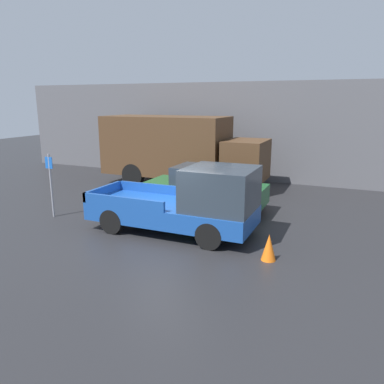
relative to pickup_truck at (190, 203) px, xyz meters
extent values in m
plane|color=#232326|center=(-0.41, -0.47, -0.98)|extent=(60.00, 60.00, 0.00)
cube|color=#56565B|center=(-0.41, 8.58, 1.47)|extent=(28.00, 0.15, 4.91)
cube|color=#194799|center=(-0.61, 0.00, -0.36)|extent=(5.16, 2.03, 0.56)
cube|color=#28333D|center=(0.98, 0.00, 0.54)|extent=(1.96, 1.90, 1.22)
cube|color=#194799|center=(-1.77, 0.96, 0.08)|extent=(2.84, 0.10, 0.31)
cube|color=#194799|center=(-1.77, -0.96, 0.08)|extent=(2.84, 0.10, 0.31)
cube|color=#194799|center=(-3.14, 0.00, 0.08)|extent=(0.10, 2.03, 0.31)
cylinder|color=black|center=(0.98, 0.90, -0.60)|extent=(0.77, 0.26, 0.77)
cylinder|color=black|center=(0.98, -0.90, -0.60)|extent=(0.77, 0.26, 0.77)
cylinder|color=black|center=(-2.21, 0.90, -0.60)|extent=(0.77, 0.26, 0.77)
cylinder|color=black|center=(-2.21, -0.90, -0.60)|extent=(0.77, 0.26, 0.77)
cube|color=#1E592D|center=(-0.54, 2.63, -0.33)|extent=(4.46, 1.84, 0.69)
cube|color=#28333D|center=(-0.41, 2.63, 0.34)|extent=(2.45, 1.62, 0.64)
cylinder|color=black|center=(0.84, 3.45, -0.61)|extent=(0.74, 0.22, 0.74)
cylinder|color=black|center=(0.84, 1.81, -0.61)|extent=(0.74, 0.22, 0.74)
cylinder|color=black|center=(-1.92, 3.45, -0.61)|extent=(0.74, 0.22, 0.74)
cylinder|color=black|center=(-1.92, 1.81, -0.61)|extent=(0.74, 0.22, 0.74)
cube|color=#4C331E|center=(0.06, 6.09, 0.43)|extent=(1.72, 2.37, 1.79)
cube|color=#4C331E|center=(-3.94, 6.09, 0.91)|extent=(5.95, 2.49, 2.76)
cylinder|color=black|center=(-0.26, 7.20, -0.44)|extent=(1.09, 0.30, 1.09)
cylinder|color=black|center=(-0.26, 4.98, -0.44)|extent=(1.09, 0.30, 1.09)
cylinder|color=black|center=(-5.15, 7.20, -0.44)|extent=(1.09, 0.30, 1.09)
cylinder|color=black|center=(-5.15, 4.98, -0.44)|extent=(1.09, 0.30, 1.09)
cylinder|color=gray|center=(-5.13, -0.30, 0.13)|extent=(0.07, 0.07, 2.23)
cube|color=blue|center=(-5.13, -0.32, 0.94)|extent=(0.30, 0.02, 0.40)
cube|color=gold|center=(-4.71, 8.25, -0.45)|extent=(0.45, 0.40, 1.07)
cone|color=orange|center=(2.65, -0.98, -0.64)|extent=(0.38, 0.38, 0.70)
camera|label=1|loc=(4.41, -9.97, 3.01)|focal=35.00mm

